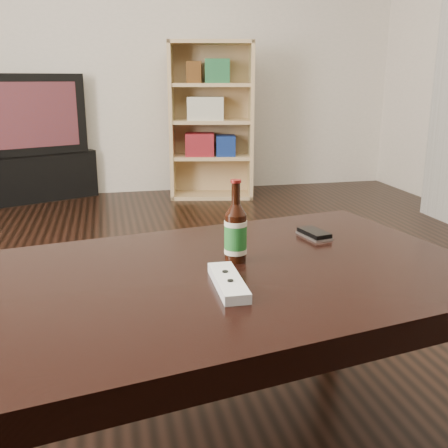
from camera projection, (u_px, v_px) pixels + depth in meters
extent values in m
cube|color=black|center=(131.00, 383.00, 1.70)|extent=(5.00, 6.00, 0.01)
cube|color=silver|center=(103.00, 26.00, 4.17)|extent=(5.00, 0.02, 2.70)
cube|color=black|center=(31.00, 175.00, 4.28)|extent=(1.06, 0.81, 0.38)
cube|color=black|center=(25.00, 113.00, 4.14)|extent=(0.94, 0.78, 0.61)
cube|color=#A82400|center=(34.00, 115.00, 3.94)|extent=(0.62, 0.26, 0.49)
cube|color=tan|center=(172.00, 122.00, 4.19)|extent=(0.09, 0.30, 1.23)
cube|color=tan|center=(251.00, 121.00, 4.21)|extent=(0.09, 0.30, 1.23)
cube|color=tan|center=(211.00, 42.00, 4.04)|extent=(0.71, 0.43, 0.03)
cube|color=tan|center=(212.00, 195.00, 4.36)|extent=(0.71, 0.43, 0.03)
cube|color=tan|center=(211.00, 120.00, 4.33)|extent=(0.66, 0.16, 1.23)
cube|color=tan|center=(212.00, 157.00, 4.28)|extent=(0.65, 0.39, 0.03)
cube|color=tan|center=(211.00, 121.00, 4.20)|extent=(0.65, 0.39, 0.03)
cube|color=tan|center=(211.00, 85.00, 4.12)|extent=(0.65, 0.39, 0.03)
cube|color=maroon|center=(200.00, 144.00, 4.23)|extent=(0.26, 0.23, 0.18)
cube|color=navy|center=(226.00, 145.00, 4.24)|extent=(0.19, 0.22, 0.16)
cube|color=beige|center=(205.00, 108.00, 4.15)|extent=(0.32, 0.24, 0.18)
cube|color=#216037|center=(217.00, 71.00, 4.08)|extent=(0.22, 0.22, 0.18)
cube|color=#543012|center=(194.00, 72.00, 4.08)|extent=(0.15, 0.21, 0.16)
cube|color=black|center=(208.00, 287.00, 1.26)|extent=(1.46, 1.01, 0.07)
cylinder|color=black|center=(332.00, 298.00, 1.82)|extent=(0.09, 0.09, 0.44)
cylinder|color=black|center=(236.00, 238.00, 1.32)|extent=(0.05, 0.05, 0.12)
cylinder|color=#1B5B21|center=(236.00, 237.00, 1.32)|extent=(0.06, 0.06, 0.08)
cylinder|color=beige|center=(236.00, 223.00, 1.31)|extent=(0.06, 0.06, 0.01)
cylinder|color=beige|center=(235.00, 251.00, 1.33)|extent=(0.06, 0.06, 0.01)
cone|color=black|center=(236.00, 209.00, 1.30)|extent=(0.05, 0.05, 0.03)
cylinder|color=black|center=(236.00, 193.00, 1.29)|extent=(0.02, 0.02, 0.05)
cylinder|color=maroon|center=(236.00, 181.00, 1.28)|extent=(0.03, 0.03, 0.01)
cube|color=#ABABAD|center=(314.00, 236.00, 1.54)|extent=(0.08, 0.12, 0.01)
cube|color=black|center=(314.00, 233.00, 1.54)|extent=(0.07, 0.11, 0.02)
cylinder|color=#ABABAD|center=(320.00, 234.00, 1.51)|extent=(0.03, 0.03, 0.00)
cube|color=silver|center=(228.00, 282.00, 1.17)|extent=(0.06, 0.21, 0.02)
cylinder|color=black|center=(225.00, 272.00, 1.20)|extent=(0.01, 0.01, 0.00)
cylinder|color=black|center=(230.00, 281.00, 1.14)|extent=(0.01, 0.01, 0.00)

